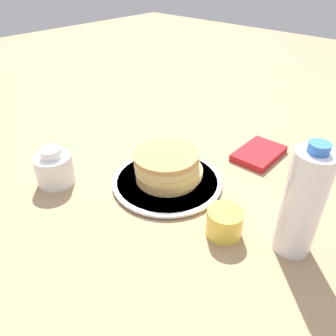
{
  "coord_description": "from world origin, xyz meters",
  "views": [
    {
      "loc": [
        -0.51,
        -0.5,
        0.51
      ],
      "look_at": [
        0.0,
        -0.03,
        0.05
      ],
      "focal_mm": 35.0,
      "sensor_mm": 36.0,
      "label": 1
    }
  ],
  "objects": [
    {
      "name": "cream_jug",
      "position": [
        -0.19,
        0.19,
        0.04
      ],
      "size": [
        0.1,
        0.1,
        0.1
      ],
      "color": "white",
      "rests_on": "ground_plane"
    },
    {
      "name": "pancake_stack",
      "position": [
        0.01,
        -0.03,
        0.05
      ],
      "size": [
        0.17,
        0.17,
        0.08
      ],
      "color": "#DEB873",
      "rests_on": "plate"
    },
    {
      "name": "plate",
      "position": [
        0.0,
        -0.03,
        0.01
      ],
      "size": [
        0.29,
        0.29,
        0.01
      ],
      "color": "white",
      "rests_on": "ground_plane"
    },
    {
      "name": "water_bottle_near",
      "position": [
        0.01,
        -0.37,
        0.12
      ],
      "size": [
        0.07,
        0.07,
        0.25
      ],
      "color": "white",
      "rests_on": "ground_plane"
    },
    {
      "name": "ground_plane",
      "position": [
        0.0,
        0.0,
        0.0
      ],
      "size": [
        4.0,
        4.0,
        0.0
      ],
      "primitive_type": "plane",
      "color": "#9E7F5B"
    },
    {
      "name": "napkin",
      "position": [
        0.28,
        -0.14,
        0.01
      ],
      "size": [
        0.16,
        0.11,
        0.02
      ],
      "color": "red",
      "rests_on": "ground_plane"
    },
    {
      "name": "juice_glass",
      "position": [
        -0.05,
        -0.24,
        0.03
      ],
      "size": [
        0.08,
        0.08,
        0.06
      ],
      "color": "yellow",
      "rests_on": "ground_plane"
    }
  ]
}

